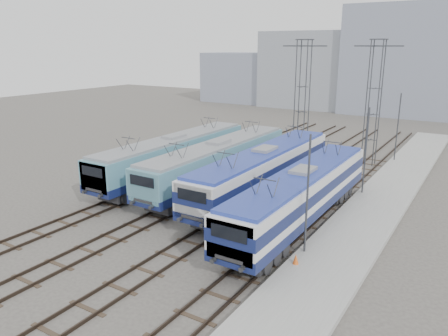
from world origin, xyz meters
TOP-DOWN VIEW (x-y plane):
  - ground at (0.00, 0.00)m, footprint 160.00×160.00m
  - platform at (10.20, 8.00)m, footprint 4.00×70.00m
  - locomotive_far_left at (-6.75, 9.63)m, footprint 2.92×18.45m
  - locomotive_center_left at (-2.25, 9.80)m, footprint 2.93×18.49m
  - locomotive_center_right at (2.25, 9.29)m, footprint 2.97×18.78m
  - locomotive_far_right at (6.75, 5.78)m, footprint 2.88×18.19m
  - catenary_tower_west at (0.00, 22.00)m, footprint 4.50×1.20m
  - catenary_tower_east at (6.50, 24.00)m, footprint 4.50×1.20m
  - mast_front at (8.60, 2.00)m, footprint 0.12×0.12m
  - mast_mid at (8.60, 14.00)m, footprint 0.12×0.12m
  - mast_rear at (8.60, 26.00)m, footprint 0.12×0.12m
  - safety_cone at (8.76, 0.38)m, footprint 0.32×0.32m
  - building_west at (-14.00, 62.00)m, footprint 18.00×12.00m
  - building_center at (4.00, 62.00)m, footprint 22.00×14.00m
  - building_far_west at (-30.00, 62.00)m, footprint 14.00×10.00m

SIDE VIEW (x-z plane):
  - ground at x=0.00m, z-range 0.00..0.00m
  - platform at x=10.20m, z-range 0.00..0.30m
  - safety_cone at x=8.76m, z-range 0.30..0.85m
  - locomotive_far_left at x=-6.75m, z-range 0.56..4.03m
  - locomotive_center_left at x=-2.25m, z-range 0.56..4.04m
  - locomotive_far_right at x=6.75m, z-range 0.61..4.03m
  - locomotive_center_right at x=2.25m, z-range 0.62..4.15m
  - mast_front at x=8.60m, z-range 0.00..7.00m
  - mast_mid at x=8.60m, z-range 0.00..7.00m
  - mast_rear at x=8.60m, z-range 0.00..7.00m
  - building_far_west at x=-30.00m, z-range 0.00..10.00m
  - catenary_tower_west at x=0.00m, z-range 0.64..12.64m
  - catenary_tower_east at x=6.50m, z-range 0.64..12.64m
  - building_west at x=-14.00m, z-range 0.00..14.00m
  - building_center at x=4.00m, z-range 0.00..18.00m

